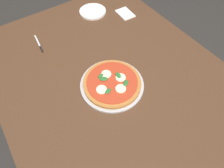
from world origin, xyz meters
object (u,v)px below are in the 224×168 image
at_px(knife, 40,46).
at_px(pizza, 112,83).
at_px(plate_white, 93,11).
at_px(dining_table, 108,80).
at_px(napkin, 125,14).
at_px(serving_tray, 112,84).

bearing_deg(knife, pizza, 22.32).
relative_size(pizza, knife, 1.75).
relative_size(plate_white, knife, 1.10).
xyz_separation_m(dining_table, napkin, (-0.36, 0.38, 0.09)).
distance_m(serving_tray, plate_white, 0.64).
xyz_separation_m(pizza, napkin, (-0.45, 0.42, -0.02)).
relative_size(dining_table, knife, 8.47).
bearing_deg(dining_table, plate_white, 157.95).
distance_m(dining_table, napkin, 0.53).
xyz_separation_m(serving_tray, napkin, (-0.45, 0.42, -0.00)).
bearing_deg(serving_tray, pizza, 6.13).
distance_m(serving_tray, knife, 0.53).
relative_size(dining_table, plate_white, 7.70).
xyz_separation_m(plate_white, knife, (0.11, -0.44, -0.00)).
xyz_separation_m(serving_tray, knife, (-0.49, -0.20, -0.00)).
bearing_deg(napkin, serving_tray, -42.88).
bearing_deg(plate_white, napkin, 50.77).
distance_m(pizza, napkin, 0.62).
xyz_separation_m(napkin, knife, (-0.04, -0.62, -0.00)).
height_order(pizza, plate_white, pizza).
bearing_deg(plate_white, dining_table, -22.05).
relative_size(dining_table, pizza, 4.83).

